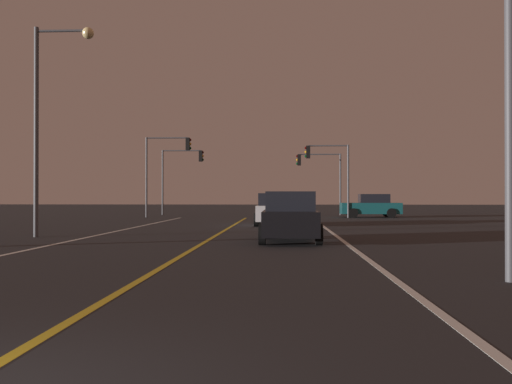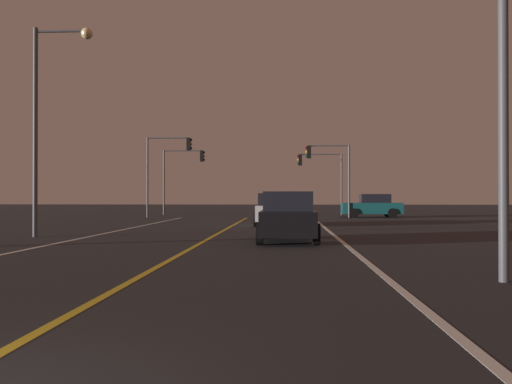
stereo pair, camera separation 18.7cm
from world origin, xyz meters
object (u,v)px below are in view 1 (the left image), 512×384
Objects in this scene: car_ahead_far at (274,210)px; traffic_light_near_right at (327,163)px; car_crossing_side at (371,206)px; traffic_light_far_right at (318,169)px; traffic_light_far_left at (183,166)px; traffic_light_near_left at (167,158)px; car_lead_same_lane at (290,217)px; street_lamp_left_mid at (50,103)px.

traffic_light_near_right reaches higher than car_ahead_far.
car_crossing_side is 0.82× the size of traffic_light_near_right.
traffic_light_near_right is 1.04× the size of traffic_light_far_right.
car_crossing_side is 15.72m from traffic_light_far_left.
traffic_light_near_left reaches higher than car_ahead_far.
traffic_light_near_right is (2.91, 21.36, 3.07)m from car_lead_same_lane.
car_crossing_side is 13.36m from car_ahead_far.
traffic_light_near_right is 0.98× the size of traffic_light_far_left.
traffic_light_near_right is at bearing 15.94° from car_crossing_side.
car_crossing_side is 1.00× the size of car_lead_same_lane.
traffic_light_far_left is at bearing 88.69° from street_lamp_left_mid.
traffic_light_far_right is (3.34, 15.99, 2.95)m from car_ahead_far.
traffic_light_near_left is (-14.83, -0.94, 3.50)m from car_crossing_side.
traffic_light_near_right reaches higher than car_crossing_side.
car_crossing_side is 25.94m from street_lamp_left_mid.
car_crossing_side is at bearing -164.06° from traffic_light_near_right.
traffic_light_near_left reaches higher than car_crossing_side.
traffic_light_far_right is 0.94× the size of traffic_light_far_left.
traffic_light_far_left is at bearing 0.00° from traffic_light_far_right.
traffic_light_near_right is at bearing 92.94° from traffic_light_far_right.
car_lead_same_lane is at bearing -176.28° from car_ahead_far.
car_lead_same_lane is 0.86× the size of traffic_light_far_right.
car_ahead_far is 0.54× the size of street_lamp_left_mid.
car_crossing_side is 4.60m from traffic_light_near_right.
traffic_light_far_left is at bearing 17.56° from car_lead_same_lane.
street_lamp_left_mid reaches higher than traffic_light_far_right.
traffic_light_near_right is (3.62, 10.49, 3.07)m from car_ahead_far.
traffic_light_far_right is (-3.58, 4.56, 2.95)m from car_crossing_side.
street_lamp_left_mid is at bearing 58.55° from traffic_light_near_right.
traffic_light_near_left is at bearing 37.05° from car_ahead_far.
street_lamp_left_mid is at bearing 137.41° from car_ahead_far.
traffic_light_far_left is 0.67× the size of street_lamp_left_mid.
car_crossing_side is 0.74× the size of traffic_light_near_left.
traffic_light_near_right is 11.55m from traffic_light_near_left.
car_crossing_side is 0.80× the size of traffic_light_far_left.
traffic_light_far_right is at bearing -11.78° from car_ahead_far.
car_ahead_far is 0.74× the size of traffic_light_near_left.
street_lamp_left_mid reaches higher than car_lead_same_lane.
car_crossing_side is 6.50m from traffic_light_far_right.
car_crossing_side is at bearing 53.34° from street_lamp_left_mid.
street_lamp_left_mid is (-8.36, -9.10, 4.25)m from car_ahead_far.
car_ahead_far is 0.86× the size of traffic_light_far_right.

